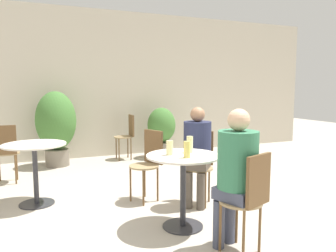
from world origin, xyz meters
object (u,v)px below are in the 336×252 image
(bistro_chair_2, at_px, (149,158))
(cafe_table_far, at_px, (35,159))
(bistro_chair_3, at_px, (6,149))
(potted_plant_1, at_px, (162,130))
(bistro_chair_0, at_px, (250,194))
(seated_person_0, at_px, (236,168))
(seated_person_1, at_px, (197,148))
(bistro_chair_4, at_px, (128,132))
(potted_plant_0, at_px, (56,124))
(cafe_table_near, at_px, (183,173))
(beer_glass_2, at_px, (170,148))
(beer_glass_1, at_px, (190,144))
(beer_glass_0, at_px, (187,150))
(bistro_chair_1, at_px, (199,160))

(bistro_chair_2, bearing_deg, cafe_table_far, -129.24)
(bistro_chair_3, xyz_separation_m, potted_plant_1, (2.82, 0.91, 0.02))
(bistro_chair_0, relative_size, bistro_chair_3, 1.00)
(cafe_table_far, bearing_deg, potted_plant_1, 39.25)
(seated_person_0, height_order, seated_person_1, seated_person_0)
(bistro_chair_4, distance_m, potted_plant_0, 1.38)
(cafe_table_near, relative_size, cafe_table_far, 1.00)
(bistro_chair_0, bearing_deg, beer_glass_2, -83.54)
(seated_person_0, distance_m, seated_person_1, 1.12)
(bistro_chair_4, distance_m, seated_person_0, 3.99)
(bistro_chair_0, distance_m, seated_person_1, 1.25)
(bistro_chair_0, xyz_separation_m, bistro_chair_2, (-0.32, 1.66, 0.00))
(potted_plant_0, bearing_deg, potted_plant_1, -1.10)
(bistro_chair_2, xyz_separation_m, potted_plant_1, (1.09, 2.35, 0.02))
(bistro_chair_2, bearing_deg, potted_plant_1, 131.18)
(cafe_table_near, height_order, seated_person_0, seated_person_0)
(beer_glass_2, xyz_separation_m, potted_plant_1, (1.17, 3.22, -0.27))
(potted_plant_0, height_order, potted_plant_1, potted_plant_0)
(beer_glass_1, bearing_deg, seated_person_1, 53.95)
(bistro_chair_0, bearing_deg, beer_glass_1, -99.11)
(potted_plant_1, bearing_deg, bistro_chair_4, 171.49)
(cafe_table_far, distance_m, seated_person_0, 2.49)
(cafe_table_near, relative_size, beer_glass_0, 4.69)
(seated_person_1, distance_m, beer_glass_0, 0.78)
(bistro_chair_1, xyz_separation_m, bistro_chair_3, (-2.28, 1.76, 0.00))
(beer_glass_0, height_order, potted_plant_0, potted_plant_0)
(seated_person_0, height_order, beer_glass_0, seated_person_0)
(beer_glass_1, bearing_deg, potted_plant_1, 73.71)
(bistro_chair_0, xyz_separation_m, potted_plant_1, (0.77, 4.01, 0.02))
(beer_glass_1, bearing_deg, bistro_chair_1, 53.11)
(bistro_chair_1, xyz_separation_m, seated_person_0, (-0.28, -1.21, 0.20))
(beer_glass_1, height_order, potted_plant_1, potted_plant_1)
(potted_plant_1, bearing_deg, beer_glass_1, -106.29)
(bistro_chair_0, distance_m, potted_plant_1, 4.08)
(bistro_chair_1, xyz_separation_m, beer_glass_1, (-0.39, -0.52, 0.30))
(cafe_table_near, distance_m, beer_glass_0, 0.30)
(bistro_chair_2, relative_size, bistro_chair_3, 1.00)
(beer_glass_0, relative_size, beer_glass_2, 1.11)
(bistro_chair_4, height_order, beer_glass_1, beer_glass_1)
(bistro_chair_0, xyz_separation_m, bistro_chair_4, (0.08, 4.11, 0.00))
(cafe_table_far, xyz_separation_m, bistro_chair_0, (1.65, -2.02, -0.03))
(bistro_chair_0, relative_size, bistro_chair_1, 1.00)
(bistro_chair_1, height_order, seated_person_1, seated_person_1)
(cafe_table_near, distance_m, seated_person_1, 0.66)
(potted_plant_0, bearing_deg, beer_glass_1, -71.00)
(bistro_chair_4, distance_m, seated_person_1, 2.88)
(bistro_chair_0, bearing_deg, bistro_chair_3, -76.63)
(beer_glass_0, bearing_deg, bistro_chair_4, 83.88)
(cafe_table_far, relative_size, beer_glass_1, 4.36)
(seated_person_0, height_order, potted_plant_1, seated_person_0)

